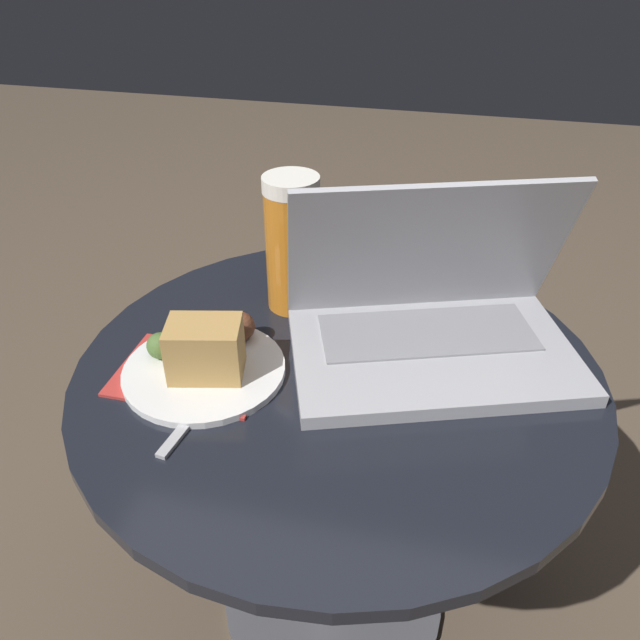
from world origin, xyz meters
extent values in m
plane|color=brown|center=(0.00, 0.00, 0.00)|extent=(6.00, 6.00, 0.00)
cylinder|color=#515156|center=(0.00, 0.00, 0.01)|extent=(0.36, 0.36, 0.01)
cylinder|color=#515156|center=(0.00, 0.00, 0.25)|extent=(0.09, 0.09, 0.48)
cylinder|color=black|center=(0.00, 0.00, 0.50)|extent=(0.66, 0.66, 0.02)
cube|color=#B7332D|center=(-0.17, -0.06, 0.51)|extent=(0.18, 0.13, 0.00)
cube|color=#B2B2B7|center=(0.11, 0.04, 0.52)|extent=(0.40, 0.32, 0.02)
cube|color=gray|center=(0.10, 0.07, 0.53)|extent=(0.29, 0.19, 0.00)
cube|color=#B2B2B7|center=(0.09, 0.10, 0.63)|extent=(0.36, 0.20, 0.21)
cube|color=silver|center=(0.09, 0.10, 0.63)|extent=(0.33, 0.18, 0.19)
cylinder|color=#C6701E|center=(-0.09, 0.13, 0.59)|extent=(0.07, 0.07, 0.17)
cylinder|color=white|center=(-0.09, 0.13, 0.69)|extent=(0.08, 0.08, 0.02)
cylinder|color=white|center=(-0.16, -0.05, 0.51)|extent=(0.20, 0.20, 0.01)
cube|color=tan|center=(-0.15, -0.06, 0.55)|extent=(0.10, 0.08, 0.07)
sphere|color=brown|center=(-0.13, 0.01, 0.54)|extent=(0.04, 0.04, 0.04)
sphere|color=brown|center=(-0.18, 0.00, 0.53)|extent=(0.03, 0.03, 0.03)
sphere|color=#4C6B33|center=(-0.22, -0.04, 0.53)|extent=(0.03, 0.03, 0.03)
cube|color=#B2B2B7|center=(-0.14, -0.14, 0.51)|extent=(0.03, 0.12, 0.00)
cube|color=#B2B2B7|center=(-0.13, -0.05, 0.51)|extent=(0.03, 0.06, 0.00)
camera|label=1|loc=(0.12, -0.61, 0.99)|focal=35.00mm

